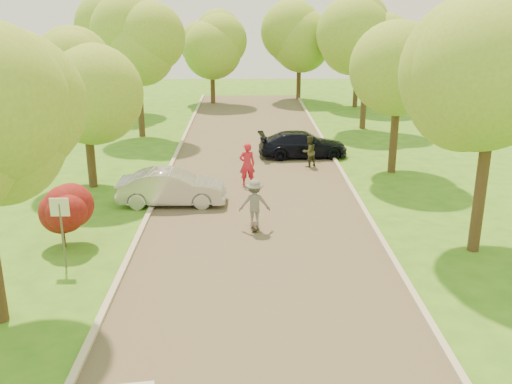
{
  "coord_description": "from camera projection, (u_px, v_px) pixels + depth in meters",
  "views": [
    {
      "loc": [
        -0.43,
        -11.55,
        7.41
      ],
      "look_at": [
        -0.08,
        7.13,
        1.3
      ],
      "focal_mm": 40.0,
      "sensor_mm": 36.0,
      "label": 1
    }
  ],
  "objects": [
    {
      "name": "tree_bg_a",
      "position": [
        126.0,
        37.0,
        39.98
      ],
      "size": [
        5.12,
        5.0,
        7.72
      ],
      "color": "#382619",
      "rests_on": "ground"
    },
    {
      "name": "tree_l_far",
      "position": [
        140.0,
        42.0,
        32.38
      ],
      "size": [
        4.92,
        4.8,
        7.79
      ],
      "color": "#382619",
      "rests_on": "ground"
    },
    {
      "name": "curb_right",
      "position": [
        368.0,
        216.0,
        20.94
      ],
      "size": [
        0.18,
        60.0,
        0.12
      ],
      "primitive_type": "cube",
      "color": "#B2AD9E",
      "rests_on": "ground"
    },
    {
      "name": "silver_sedan",
      "position": [
        172.0,
        187.0,
        22.15
      ],
      "size": [
        4.2,
        1.49,
        1.38
      ],
      "primitive_type": "imported",
      "rotation": [
        0.0,
        0.0,
        1.57
      ],
      "color": "#ACABB0",
      "rests_on": "ground"
    },
    {
      "name": "person_olive",
      "position": [
        309.0,
        151.0,
        27.32
      ],
      "size": [
        0.95,
        0.91,
        1.54
      ],
      "primitive_type": "imported",
      "rotation": [
        0.0,
        0.0,
        3.76
      ],
      "color": "#343620",
      "rests_on": "ground"
    },
    {
      "name": "street_sign",
      "position": [
        61.0,
        218.0,
        16.5
      ],
      "size": [
        0.55,
        0.06,
        2.17
      ],
      "color": "#59595E",
      "rests_on": "ground"
    },
    {
      "name": "tree_r_mida",
      "position": [
        503.0,
        74.0,
        16.44
      ],
      "size": [
        5.13,
        5.0,
        7.95
      ],
      "color": "#382619",
      "rests_on": "ground"
    },
    {
      "name": "tree_bg_d",
      "position": [
        303.0,
        33.0,
        45.92
      ],
      "size": [
        5.12,
        5.0,
        7.72
      ],
      "color": "#382619",
      "rests_on": "ground"
    },
    {
      "name": "person_striped",
      "position": [
        247.0,
        164.0,
        24.42
      ],
      "size": [
        0.75,
        0.56,
        1.88
      ],
      "primitive_type": "imported",
      "rotation": [
        0.0,
        0.0,
        3.3
      ],
      "color": "#B71B31",
      "rests_on": "ground"
    },
    {
      "name": "tree_l_midb",
      "position": [
        88.0,
        79.0,
        23.14
      ],
      "size": [
        4.3,
        4.2,
        6.62
      ],
      "color": "#382619",
      "rests_on": "ground"
    },
    {
      "name": "dark_sedan",
      "position": [
        303.0,
        144.0,
        29.19
      ],
      "size": [
        4.67,
        2.21,
        1.32
      ],
      "primitive_type": "imported",
      "rotation": [
        0.0,
        0.0,
        1.65
      ],
      "color": "black",
      "rests_on": "ground"
    },
    {
      "name": "tree_r_midb",
      "position": [
        404.0,
        66.0,
        25.19
      ],
      "size": [
        4.51,
        4.4,
        7.01
      ],
      "color": "#382619",
      "rests_on": "ground"
    },
    {
      "name": "ground",
      "position": [
        265.0,
        340.0,
        13.29
      ],
      "size": [
        100.0,
        100.0,
        0.0
      ],
      "primitive_type": "plane",
      "color": "#33711A",
      "rests_on": "ground"
    },
    {
      "name": "tree_bg_c",
      "position": [
        214.0,
        38.0,
        43.98
      ],
      "size": [
        4.92,
        4.8,
        7.33
      ],
      "color": "#382619",
      "rests_on": "ground"
    },
    {
      "name": "tree_bg_b",
      "position": [
        362.0,
        32.0,
        42.12
      ],
      "size": [
        5.12,
        5.0,
        7.95
      ],
      "color": "#382619",
      "rests_on": "ground"
    },
    {
      "name": "curb_left",
      "position": [
        147.0,
        217.0,
        20.8
      ],
      "size": [
        0.18,
        60.0,
        0.12
      ],
      "primitive_type": "cube",
      "color": "#B2AD9E",
      "rests_on": "ground"
    },
    {
      "name": "road",
      "position": [
        258.0,
        218.0,
        20.89
      ],
      "size": [
        8.0,
        60.0,
        0.01
      ],
      "primitive_type": "cube",
      "color": "#4C4438",
      "rests_on": "ground"
    },
    {
      "name": "red_shrub",
      "position": [
        61.0,
        215.0,
        18.06
      ],
      "size": [
        1.7,
        1.7,
        1.95
      ],
      "color": "#382619",
      "rests_on": "ground"
    },
    {
      "name": "tree_r_far",
      "position": [
        372.0,
        33.0,
        34.41
      ],
      "size": [
        5.33,
        5.2,
        8.34
      ],
      "color": "#382619",
      "rests_on": "ground"
    },
    {
      "name": "longboard",
      "position": [
        255.0,
        226.0,
        19.85
      ],
      "size": [
        0.26,
        0.87,
        0.1
      ],
      "rotation": [
        0.0,
        0.0,
        3.16
      ],
      "color": "black",
      "rests_on": "ground"
    },
    {
      "name": "skateboarder",
      "position": [
        255.0,
        203.0,
        19.59
      ],
      "size": [
        1.1,
        0.65,
        1.68
      ],
      "primitive_type": "imported",
      "rotation": [
        0.0,
        0.0,
        3.16
      ],
      "color": "slate",
      "rests_on": "longboard"
    }
  ]
}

